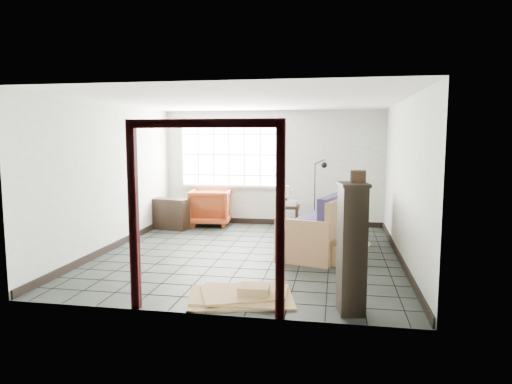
% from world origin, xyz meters
% --- Properties ---
extents(ground, '(5.50, 5.50, 0.00)m').
position_xyz_m(ground, '(0.00, 0.00, 0.00)').
color(ground, black).
rests_on(ground, ground).
extents(room_shell, '(5.02, 5.52, 2.61)m').
position_xyz_m(room_shell, '(0.00, 0.03, 1.68)').
color(room_shell, '#A4AAA3').
rests_on(room_shell, ground).
extents(window_panel, '(2.32, 0.08, 1.52)m').
position_xyz_m(window_panel, '(-1.00, 2.70, 1.60)').
color(window_panel, silver).
rests_on(window_panel, ground).
extents(doorway_trim, '(1.80, 0.08, 2.20)m').
position_xyz_m(doorway_trim, '(0.00, -2.70, 1.38)').
color(doorway_trim, '#340B0E').
rests_on(doorway_trim, ground).
extents(futon_sofa, '(1.56, 2.54, 1.06)m').
position_xyz_m(futon_sofa, '(1.33, 0.53, 0.38)').
color(futon_sofa, olive).
rests_on(futon_sofa, ground).
extents(armchair, '(0.97, 0.92, 0.91)m').
position_xyz_m(armchair, '(-1.37, 2.40, 0.45)').
color(armchair, brown).
rests_on(armchair, ground).
extents(side_table, '(0.51, 0.51, 0.54)m').
position_xyz_m(side_table, '(0.42, 2.16, 0.45)').
color(side_table, black).
rests_on(side_table, ground).
extents(table_lamp, '(0.35, 0.35, 0.42)m').
position_xyz_m(table_lamp, '(0.36, 2.17, 0.84)').
color(table_lamp, black).
rests_on(table_lamp, side_table).
extents(projector, '(0.31, 0.26, 0.10)m').
position_xyz_m(projector, '(0.48, 2.17, 0.59)').
color(projector, silver).
rests_on(projector, side_table).
extents(floor_lamp, '(0.41, 0.35, 1.54)m').
position_xyz_m(floor_lamp, '(1.08, 2.34, 0.82)').
color(floor_lamp, black).
rests_on(floor_lamp, ground).
extents(console_shelf, '(0.91, 0.49, 0.67)m').
position_xyz_m(console_shelf, '(-2.15, 1.81, 0.34)').
color(console_shelf, black).
rests_on(console_shelf, ground).
extents(tall_shelf, '(0.38, 0.46, 1.50)m').
position_xyz_m(tall_shelf, '(1.63, -2.40, 0.76)').
color(tall_shelf, black).
rests_on(tall_shelf, ground).
extents(pot, '(0.18, 0.18, 0.13)m').
position_xyz_m(pot, '(1.68, -2.32, 1.56)').
color(pot, black).
rests_on(pot, tall_shelf).
extents(open_box, '(0.86, 0.56, 0.45)m').
position_xyz_m(open_box, '(1.57, -0.38, 0.16)').
color(open_box, olive).
rests_on(open_box, ground).
extents(cardboard_pile, '(1.45, 1.16, 0.19)m').
position_xyz_m(cardboard_pile, '(0.32, -2.18, 0.05)').
color(cardboard_pile, olive).
rests_on(cardboard_pile, ground).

